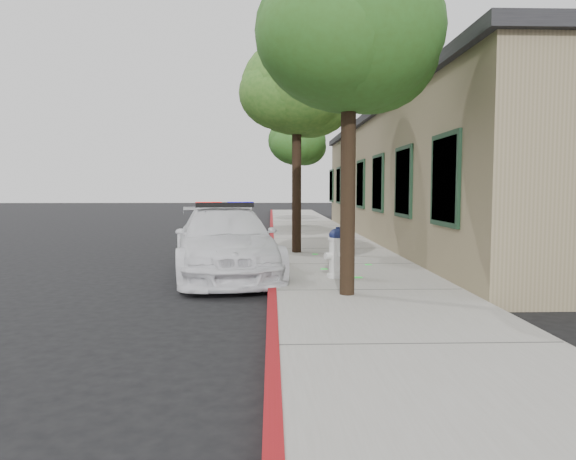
# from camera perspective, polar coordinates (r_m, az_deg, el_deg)

# --- Properties ---
(ground) EXTENTS (120.00, 120.00, 0.00)m
(ground) POSITION_cam_1_polar(r_m,az_deg,el_deg) (8.63, -2.12, -7.49)
(ground) COLOR black
(ground) RESTS_ON ground
(sidewalk) EXTENTS (3.20, 60.00, 0.15)m
(sidewalk) POSITION_cam_1_polar(r_m,az_deg,el_deg) (11.67, 5.86, -3.99)
(sidewalk) COLOR gray
(sidewalk) RESTS_ON ground
(red_curb) EXTENTS (0.14, 60.00, 0.16)m
(red_curb) POSITION_cam_1_polar(r_m,az_deg,el_deg) (11.57, -1.74, -4.02)
(red_curb) COLOR maroon
(red_curb) RESTS_ON ground
(clapboard_building) EXTENTS (7.30, 20.89, 4.24)m
(clapboard_building) POSITION_cam_1_polar(r_m,az_deg,el_deg) (18.67, 19.12, 5.26)
(clapboard_building) COLOR #857657
(clapboard_building) RESTS_ON ground
(police_car) EXTENTS (2.73, 5.09, 1.52)m
(police_car) POSITION_cam_1_polar(r_m,az_deg,el_deg) (10.86, -6.82, -1.28)
(police_car) COLOR silver
(police_car) RESTS_ON ground
(fire_hydrant) EXTENTS (0.53, 0.47, 0.93)m
(fire_hydrant) POSITION_cam_1_polar(r_m,az_deg,el_deg) (9.80, 5.40, -2.40)
(fire_hydrant) COLOR silver
(fire_hydrant) RESTS_ON sidewalk
(street_tree_near) EXTENTS (2.86, 2.86, 5.20)m
(street_tree_near) POSITION_cam_1_polar(r_m,az_deg,el_deg) (8.47, 6.70, 19.77)
(street_tree_near) COLOR black
(street_tree_near) RESTS_ON sidewalk
(street_tree_mid) EXTENTS (2.96, 2.85, 5.42)m
(street_tree_mid) POSITION_cam_1_polar(r_m,az_deg,el_deg) (13.87, 0.98, 14.62)
(street_tree_mid) COLOR black
(street_tree_mid) RESTS_ON sidewalk
(street_tree_far) EXTENTS (2.62, 2.65, 4.87)m
(street_tree_far) POSITION_cam_1_polar(r_m,az_deg,el_deg) (23.77, 1.08, 9.34)
(street_tree_far) COLOR black
(street_tree_far) RESTS_ON sidewalk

